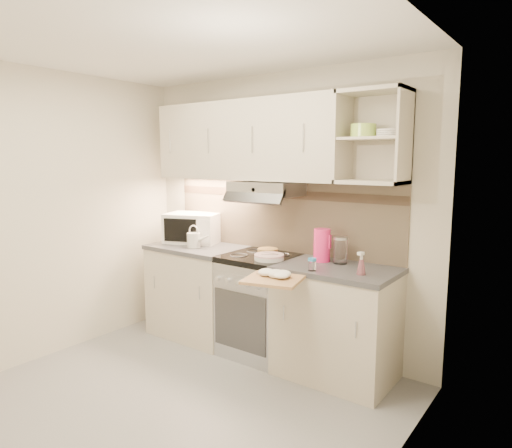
% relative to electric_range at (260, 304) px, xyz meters
% --- Properties ---
extents(ground, '(3.00, 3.00, 0.00)m').
position_rel_electric_range_xyz_m(ground, '(0.00, -1.10, -0.45)').
color(ground, gray).
rests_on(ground, ground).
extents(room_shell, '(3.04, 2.84, 2.52)m').
position_rel_electric_range_xyz_m(room_shell, '(0.00, -0.73, 1.18)').
color(room_shell, beige).
rests_on(room_shell, ground).
extents(base_cabinet_left, '(0.90, 0.60, 0.86)m').
position_rel_electric_range_xyz_m(base_cabinet_left, '(-0.75, 0.00, -0.02)').
color(base_cabinet_left, beige).
rests_on(base_cabinet_left, ground).
extents(worktop_left, '(0.92, 0.62, 0.04)m').
position_rel_electric_range_xyz_m(worktop_left, '(-0.75, 0.00, 0.43)').
color(worktop_left, '#47474C').
rests_on(worktop_left, base_cabinet_left).
extents(base_cabinet_right, '(0.90, 0.60, 0.86)m').
position_rel_electric_range_xyz_m(base_cabinet_right, '(0.75, 0.00, -0.02)').
color(base_cabinet_right, beige).
rests_on(base_cabinet_right, ground).
extents(worktop_right, '(0.92, 0.62, 0.04)m').
position_rel_electric_range_xyz_m(worktop_right, '(0.75, 0.00, 0.43)').
color(worktop_right, '#47474C').
rests_on(worktop_right, base_cabinet_right).
extents(electric_range, '(0.60, 0.60, 0.90)m').
position_rel_electric_range_xyz_m(electric_range, '(0.00, 0.00, 0.00)').
color(electric_range, '#B7B7BC').
rests_on(electric_range, ground).
extents(microwave, '(0.62, 0.54, 0.30)m').
position_rel_electric_range_xyz_m(microwave, '(-0.92, 0.12, 0.60)').
color(microwave, white).
rests_on(microwave, worktop_left).
extents(watering_can, '(0.25, 0.13, 0.21)m').
position_rel_electric_range_xyz_m(watering_can, '(-0.72, -0.08, 0.53)').
color(watering_can, silver).
rests_on(watering_can, worktop_left).
extents(plate_stack, '(0.25, 0.25, 0.05)m').
position_rel_electric_range_xyz_m(plate_stack, '(0.17, -0.11, 0.47)').
color(plate_stack, silver).
rests_on(plate_stack, electric_range).
extents(bread_loaf, '(0.18, 0.18, 0.05)m').
position_rel_electric_range_xyz_m(bread_loaf, '(0.02, 0.10, 0.47)').
color(bread_loaf, '#AE6041').
rests_on(bread_loaf, electric_range).
extents(pink_pitcher, '(0.15, 0.14, 0.27)m').
position_rel_electric_range_xyz_m(pink_pitcher, '(0.55, 0.11, 0.59)').
color(pink_pitcher, '#FF2474').
rests_on(pink_pitcher, worktop_right).
extents(glass_jar, '(0.12, 0.12, 0.22)m').
position_rel_electric_range_xyz_m(glass_jar, '(0.71, 0.12, 0.56)').
color(glass_jar, white).
rests_on(glass_jar, worktop_right).
extents(spice_jar, '(0.07, 0.07, 0.10)m').
position_rel_electric_range_xyz_m(spice_jar, '(0.64, -0.22, 0.50)').
color(spice_jar, white).
rests_on(spice_jar, worktop_right).
extents(spray_bottle, '(0.07, 0.07, 0.18)m').
position_rel_electric_range_xyz_m(spray_bottle, '(0.99, -0.11, 0.52)').
color(spray_bottle, '#D7788A').
rests_on(spray_bottle, worktop_right).
extents(cutting_board, '(0.47, 0.44, 0.02)m').
position_rel_electric_range_xyz_m(cutting_board, '(0.49, -0.52, 0.42)').
color(cutting_board, '#A69250').
rests_on(cutting_board, base_cabinet_right).
extents(dish_towel, '(0.30, 0.28, 0.07)m').
position_rel_electric_range_xyz_m(dish_towel, '(0.48, -0.52, 0.46)').
color(dish_towel, white).
rests_on(dish_towel, cutting_board).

